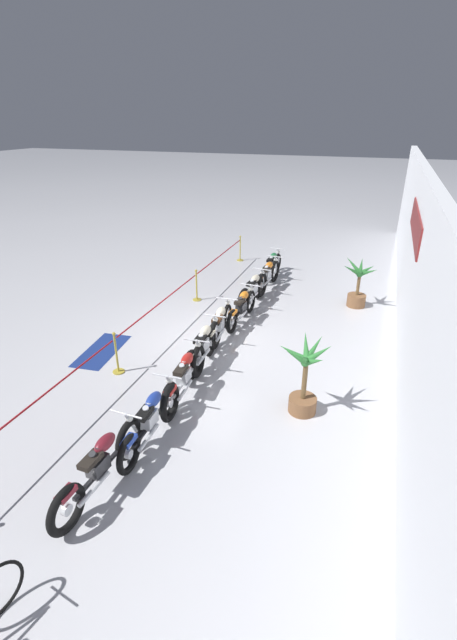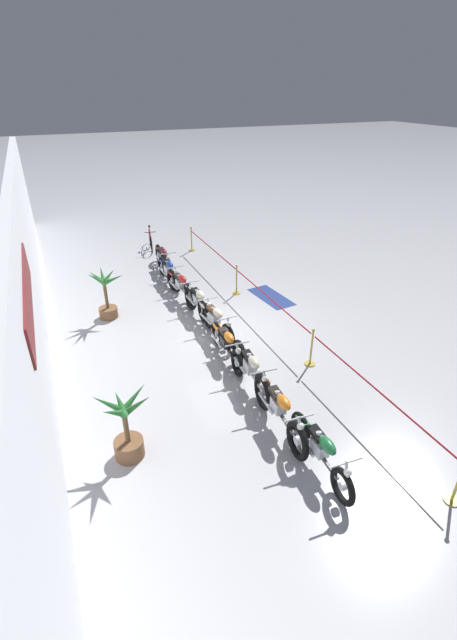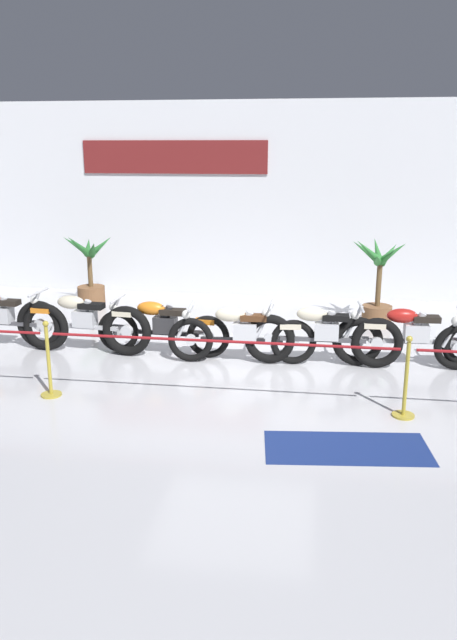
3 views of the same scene
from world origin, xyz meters
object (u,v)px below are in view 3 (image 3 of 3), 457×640
Objects in this scene: stanchion_mid_right at (405,390)px; floor_banner at (347,448)px; motorcycle_cream_2 at (82,323)px; motorcycle_cream_4 at (241,334)px; potted_palm_left_of_row at (378,284)px; motorcycle_orange_3 at (162,327)px; stanchion_far_left at (113,345)px; stanchion_mid_left at (49,371)px; motorcycle_cream_5 at (322,336)px; motorcycle_red_6 at (412,337)px; potted_palm_right_of_row at (90,274)px.

stanchion_mid_right is 1.27m from floor_banner.
stanchion_mid_right is at bearing -20.62° from motorcycle_cream_2.
potted_palm_left_of_row is (2.27, 2.66, 0.29)m from motorcycle_cream_4.
floor_banner is at bearing -34.06° from motorcycle_cream_2.
motorcycle_cream_4 reaches higher than motorcycle_orange_3.
stanchion_far_left is 3.26m from floor_banner.
stanchion_mid_left is at bearing 180.00° from stanchion_mid_right.
motorcycle_cream_5 is 4.03m from stanchion_mid_left.
potted_palm_left_of_row reaches higher than motorcycle_red_6.
motorcycle_red_6 reaches higher than floor_banner.
stanchion_far_left is (2.15, -4.95, 0.13)m from potted_palm_right_of_row.
stanchion_far_left is at bearing -131.12° from motorcycle_cream_4.
potted_palm_left_of_row is at bearing 43.12° from stanchion_mid_left.
motorcycle_red_6 is at bearing -82.64° from potted_palm_left_of_row.
potted_palm_left_of_row is at bearing 97.36° from motorcycle_red_6.
motorcycle_cream_4 is 2.92m from stanchion_mid_left.
stanchion_mid_left is at bearing -154.22° from motorcycle_cream_5.
potted_palm_right_of_row is 5.11m from stanchion_mid_left.
stanchion_mid_right is (5.90, -4.95, -0.28)m from potted_palm_right_of_row.
stanchion_mid_right reaches higher than motorcycle_red_6.
potted_palm_right_of_row is at bearing 104.16° from stanchion_mid_left.
motorcycle_cream_5 reaches higher than motorcycle_orange_3.
potted_palm_left_of_row is (4.90, 2.51, 0.27)m from motorcycle_cream_2.
stanchion_mid_right is (-0.32, -1.89, -0.11)m from motorcycle_red_6.
potted_palm_left_of_row is (3.58, 2.46, 0.29)m from motorcycle_orange_3.
motorcycle_orange_3 is 1.93m from stanchion_far_left.
stanchion_far_left reaches higher than motorcycle_orange_3.
potted_palm_right_of_row is 7.88m from floor_banner.
stanchion_far_left is at bearing -58.07° from motorcycle_cream_2.
stanchion_far_left is (-0.17, -1.90, 0.30)m from motorcycle_orange_3.
stanchion_mid_left reaches higher than floor_banner.
motorcycle_orange_3 is 1.33× the size of potted_palm_left_of_row.
stanchion_mid_left reaches higher than motorcycle_cream_4.
potted_palm_right_of_row is (-1.00, 3.10, 0.15)m from motorcycle_cream_2.
motorcycle_cream_2 is 5.22m from motorcycle_red_6.
motorcycle_cream_2 is 2.24× the size of stanchion_mid_left.
potted_palm_right_of_row reaches higher than floor_banner.
motorcycle_cream_4 is 3.51m from potted_palm_left_of_row.
motorcycle_cream_4 is 2.19× the size of stanchion_mid_left.
motorcycle_cream_2 is at bearing 176.76° from motorcycle_cream_4.
stanchion_mid_left is 4.65m from stanchion_mid_right.
motorcycle_cream_5 is (2.55, -0.14, 0.01)m from motorcycle_orange_3.
floor_banner is (-1.05, -2.86, -0.47)m from motorcycle_red_6.
floor_banner is at bearing -110.17° from motorcycle_red_6.
stanchion_mid_left is (-4.97, -1.89, -0.11)m from motorcycle_red_6.
motorcycle_cream_5 is (1.25, 0.06, 0.01)m from motorcycle_cream_4.
stanchion_far_left and stanchion_mid_left have the same top height.
motorcycle_cream_5 is 3.25m from stanchion_far_left.
motorcycle_orange_3 is 3.84m from potted_palm_right_of_row.
motorcycle_red_6 is at bearing -0.11° from motorcycle_orange_3.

